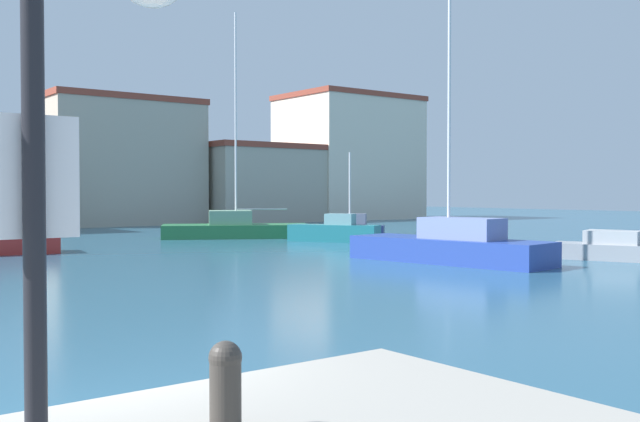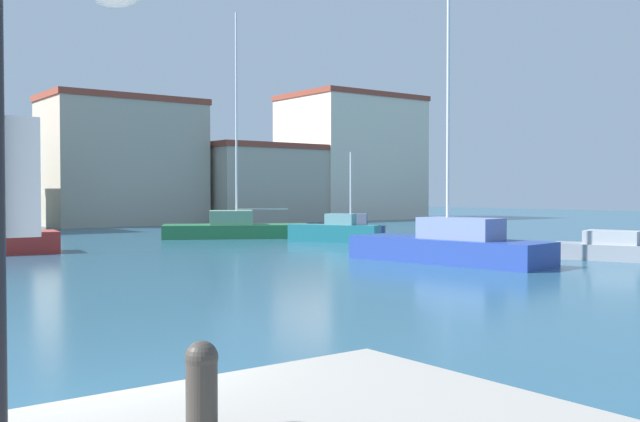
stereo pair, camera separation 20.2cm
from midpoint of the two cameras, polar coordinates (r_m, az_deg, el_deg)
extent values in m
plane|color=#285670|center=(32.61, -4.69, -3.30)|extent=(160.00, 160.00, 0.00)
cylinder|color=#38332D|center=(5.54, -8.12, -13.91)|extent=(0.23, 0.23, 0.54)
sphere|color=#38332D|center=(5.47, -8.13, -11.21)|extent=(0.24, 0.24, 0.24)
cube|color=#233D93|center=(28.75, 10.08, -3.04)|extent=(3.57, 8.35, 0.93)
cube|color=#6E7DB1|center=(28.37, 11.05, -1.34)|extent=(1.93, 3.29, 0.82)
cylinder|color=silver|center=(28.96, 10.14, 9.71)|extent=(0.12, 0.12, 11.89)
cube|color=gray|center=(31.49, 22.76, -3.00)|extent=(3.47, 5.80, 0.64)
cube|color=#ADB0B5|center=(31.53, 21.95, -1.91)|extent=(1.99, 2.39, 0.54)
cube|color=#1E707A|center=(40.00, 1.26, -1.74)|extent=(3.75, 4.93, 0.93)
cube|color=#6B9CA2|center=(39.84, 1.75, -0.65)|extent=(1.55, 1.77, 0.61)
cube|color=#19234C|center=(47.59, 2.52, -1.45)|extent=(3.99, 4.04, 0.55)
cube|color=slate|center=(47.52, 3.02, -0.67)|extent=(1.56, 1.56, 0.76)
cylinder|color=silver|center=(47.53, 2.52, 1.73)|extent=(0.12, 0.12, 4.74)
cube|color=#28703D|center=(43.73, -6.37, -1.56)|extent=(8.94, 6.63, 0.80)
cube|color=gray|center=(43.68, -6.82, -0.50)|extent=(3.26, 3.20, 0.82)
cylinder|color=silver|center=(43.88, -6.39, 7.14)|extent=(0.12, 0.12, 12.50)
cylinder|color=silver|center=(43.77, -4.35, 0.15)|extent=(2.69, 1.50, 0.08)
cube|color=#B2A893|center=(62.65, -14.98, 3.52)|extent=(12.45, 6.98, 9.97)
cube|color=brown|center=(63.06, -15.01, 8.28)|extent=(12.70, 7.12, 0.50)
cube|color=#B2A893|center=(67.87, -4.14, 1.95)|extent=(13.22, 8.75, 6.51)
cube|color=brown|center=(67.99, -4.15, 4.91)|extent=(13.49, 8.92, 0.50)
cube|color=beige|center=(74.19, 2.49, 3.98)|extent=(12.54, 9.54, 11.85)
cube|color=brown|center=(74.72, 2.50, 8.71)|extent=(12.79, 9.73, 0.50)
camera|label=1|loc=(0.10, -89.84, 0.00)|focal=41.16mm
camera|label=2|loc=(0.10, 90.16, 0.00)|focal=41.16mm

